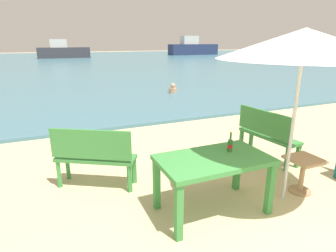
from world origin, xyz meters
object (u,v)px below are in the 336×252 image
(beer_bottle_amber, at_px, (230,144))
(patio_umbrella, at_px, (304,44))
(boat_fishing_trawler, at_px, (63,51))
(picnic_table_green, at_px, (213,165))
(bench_green_right, at_px, (94,154))
(side_table_wood, at_px, (303,170))
(swimmer_person, at_px, (173,89))
(bench_green_left, at_px, (267,132))
(boat_barge, at_px, (193,48))

(beer_bottle_amber, relative_size, patio_umbrella, 0.12)
(patio_umbrella, distance_m, boat_fishing_trawler, 35.97)
(boat_fishing_trawler, bearing_deg, beer_bottle_amber, -89.90)
(picnic_table_green, distance_m, bench_green_right, 1.79)
(side_table_wood, bearing_deg, beer_bottle_amber, 170.11)
(patio_umbrella, height_order, bench_green_right, patio_umbrella)
(bench_green_right, bearing_deg, boat_fishing_trawler, 87.45)
(beer_bottle_amber, height_order, patio_umbrella, patio_umbrella)
(swimmer_person, bearing_deg, boat_fishing_trawler, 95.42)
(beer_bottle_amber, relative_size, bench_green_left, 0.21)
(side_table_wood, xyz_separation_m, boat_fishing_trawler, (-1.23, 35.88, 0.54))
(beer_bottle_amber, height_order, boat_barge, boat_barge)
(beer_bottle_amber, bearing_deg, boat_barge, 62.70)
(patio_umbrella, xyz_separation_m, side_table_wood, (0.39, 0.06, -1.76))
(boat_barge, bearing_deg, side_table_wood, -115.72)
(beer_bottle_amber, xyz_separation_m, boat_fishing_trawler, (-0.06, 35.68, 0.04))
(side_table_wood, relative_size, boat_barge, 0.07)
(patio_umbrella, bearing_deg, boat_fishing_trawler, 91.34)
(swimmer_person, distance_m, boat_fishing_trawler, 28.18)
(picnic_table_green, distance_m, patio_umbrella, 1.83)
(boat_barge, bearing_deg, beer_bottle_amber, -117.30)
(bench_green_left, xyz_separation_m, boat_barge, (17.44, 35.77, 0.54))
(side_table_wood, height_order, boat_barge, boat_barge)
(beer_bottle_amber, xyz_separation_m, patio_umbrella, (0.78, -0.26, 1.26))
(boat_fishing_trawler, bearing_deg, boat_barge, 3.14)
(picnic_table_green, bearing_deg, bench_green_left, 30.12)
(beer_bottle_amber, bearing_deg, patio_umbrella, -18.39)
(picnic_table_green, bearing_deg, swimmer_person, 69.44)
(bench_green_right, relative_size, swimmer_person, 2.97)
(patio_umbrella, xyz_separation_m, bench_green_right, (-2.38, 1.39, -1.58))
(patio_umbrella, distance_m, side_table_wood, 1.81)
(patio_umbrella, height_order, side_table_wood, patio_umbrella)
(picnic_table_green, bearing_deg, boat_barge, 62.39)
(patio_umbrella, height_order, boat_barge, boat_barge)
(boat_barge, bearing_deg, bench_green_left, -115.99)
(picnic_table_green, height_order, patio_umbrella, patio_umbrella)
(beer_bottle_amber, height_order, bench_green_right, beer_bottle_amber)
(bench_green_right, height_order, boat_barge, boat_barge)
(picnic_table_green, height_order, swimmer_person, picnic_table_green)
(bench_green_left, height_order, bench_green_right, same)
(picnic_table_green, xyz_separation_m, bench_green_right, (-1.30, 1.23, -0.11))
(side_table_wood, bearing_deg, bench_green_left, 73.30)
(patio_umbrella, bearing_deg, side_table_wood, 8.29)
(swimmer_person, bearing_deg, beer_bottle_amber, -108.78)
(picnic_table_green, height_order, bench_green_right, bench_green_right)
(beer_bottle_amber, distance_m, swimmer_person, 8.08)
(picnic_table_green, distance_m, side_table_wood, 1.50)
(side_table_wood, xyz_separation_m, swimmer_person, (1.43, 7.84, -0.11))
(bench_green_left, bearing_deg, boat_fishing_trawler, 92.60)
(boat_fishing_trawler, bearing_deg, bench_green_left, -87.40)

